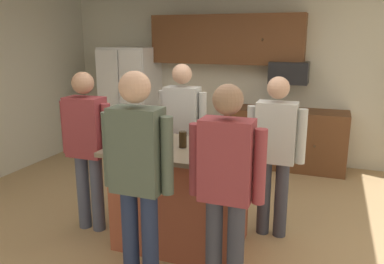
{
  "coord_description": "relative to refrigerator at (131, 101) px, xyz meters",
  "views": [
    {
      "loc": [
        1.23,
        -3.38,
        1.97
      ],
      "look_at": [
        -0.05,
        0.1,
        1.05
      ],
      "focal_mm": 36.06,
      "sensor_mm": 36.0,
      "label": 1
    }
  ],
  "objects": [
    {
      "name": "floor",
      "position": [
        2.0,
        -2.38,
        -0.9
      ],
      "size": [
        7.04,
        7.04,
        0.0
      ],
      "primitive_type": "plane",
      "color": "tan",
      "rests_on": "ground"
    },
    {
      "name": "back_wall",
      "position": [
        2.0,
        0.42,
        0.4
      ],
      "size": [
        6.4,
        0.1,
        2.6
      ],
      "primitive_type": "cube",
      "color": "beige",
      "rests_on": "ground"
    },
    {
      "name": "cabinet_run_upper",
      "position": [
        1.6,
        0.22,
        1.02
      ],
      "size": [
        2.4,
        0.38,
        0.75
      ],
      "color": "brown"
    },
    {
      "name": "cabinet_run_lower",
      "position": [
        2.6,
        0.1,
        -0.45
      ],
      "size": [
        1.8,
        0.63,
        0.9
      ],
      "color": "brown",
      "rests_on": "ground"
    },
    {
      "name": "refrigerator",
      "position": [
        0.0,
        0.0,
        0.0
      ],
      "size": [
        0.85,
        0.76,
        1.8
      ],
      "color": "white",
      "rests_on": "ground"
    },
    {
      "name": "microwave_over_range",
      "position": [
        2.6,
        0.12,
        0.55
      ],
      "size": [
        0.56,
        0.4,
        0.32
      ],
      "primitive_type": "cube",
      "color": "black"
    },
    {
      "name": "kitchen_island",
      "position": [
        1.95,
        -2.58,
        -0.41
      ],
      "size": [
        1.29,
        0.88,
        0.98
      ],
      "color": "#9E4C33",
      "rests_on": "ground"
    },
    {
      "name": "person_guest_by_door",
      "position": [
        2.56,
        -3.21,
        0.06
      ],
      "size": [
        0.57,
        0.22,
        1.66
      ],
      "rotation": [
        0.0,
        0.0,
        2.34
      ],
      "color": "#383842",
      "rests_on": "ground"
    },
    {
      "name": "person_host_foreground",
      "position": [
        2.75,
        -2.1,
        0.02
      ],
      "size": [
        0.57,
        0.22,
        1.61
      ],
      "rotation": [
        0.0,
        0.0,
        -2.61
      ],
      "color": "#383842",
      "rests_on": "ground"
    },
    {
      "name": "person_guest_left",
      "position": [
        0.96,
        -2.63,
        0.05
      ],
      "size": [
        0.57,
        0.22,
        1.64
      ],
      "rotation": [
        0.0,
        0.0,
        0.05
      ],
      "color": "#4C5166",
      "rests_on": "ground"
    },
    {
      "name": "person_elder_center",
      "position": [
        1.67,
        -1.82,
        0.07
      ],
      "size": [
        0.57,
        0.22,
        1.68
      ],
      "rotation": [
        0.0,
        0.0,
        -1.21
      ],
      "color": "tan",
      "rests_on": "ground"
    },
    {
      "name": "person_guest_right",
      "position": [
        1.92,
        -3.37,
        0.11
      ],
      "size": [
        0.57,
        0.23,
        1.74
      ],
      "rotation": [
        0.0,
        0.0,
        1.54
      ],
      "color": "#232D4C",
      "rests_on": "ground"
    },
    {
      "name": "tumbler_amber",
      "position": [
        1.97,
        -2.58,
        0.15
      ],
      "size": [
        0.07,
        0.07,
        0.15
      ],
      "color": "black",
      "rests_on": "kitchen_island"
    },
    {
      "name": "mug_blue_stoneware",
      "position": [
        1.61,
        -2.54,
        0.13
      ],
      "size": [
        0.12,
        0.08,
        0.1
      ],
      "color": "white",
      "rests_on": "kitchen_island"
    },
    {
      "name": "glass_pilsner",
      "position": [
        2.43,
        -2.33,
        0.16
      ],
      "size": [
        0.07,
        0.07,
        0.16
      ],
      "color": "black",
      "rests_on": "kitchen_island"
    },
    {
      "name": "mug_ceramic_white",
      "position": [
        2.18,
        -2.35,
        0.13
      ],
      "size": [
        0.13,
        0.09,
        0.1
      ],
      "color": "#4C6B99",
      "rests_on": "kitchen_island"
    },
    {
      "name": "glass_short_whisky",
      "position": [
        1.76,
        -2.4,
        0.14
      ],
      "size": [
        0.07,
        0.07,
        0.13
      ],
      "color": "black",
      "rests_on": "kitchen_island"
    },
    {
      "name": "glass_dark_ale",
      "position": [
        1.7,
        -2.83,
        0.15
      ],
      "size": [
        0.07,
        0.07,
        0.16
      ],
      "color": "black",
      "rests_on": "kitchen_island"
    },
    {
      "name": "glass_stout_tall",
      "position": [
        2.35,
        -2.85,
        0.16
      ],
      "size": [
        0.07,
        0.07,
        0.16
      ],
      "color": "black",
      "rests_on": "kitchen_island"
    }
  ]
}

